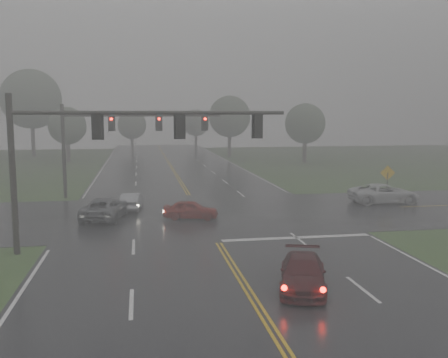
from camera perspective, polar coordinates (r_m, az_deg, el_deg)
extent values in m
cube|color=black|center=(32.78, -2.29, -4.71)|extent=(18.00, 160.00, 0.02)
cube|color=black|center=(34.72, -2.71, -4.03)|extent=(120.00, 14.00, 0.02)
cube|color=silver|center=(28.41, 8.30, -6.70)|extent=(8.50, 0.50, 0.01)
imported|color=#3E0B0E|center=(20.55, 8.97, -12.28)|extent=(3.02, 4.68, 1.26)
imported|color=maroon|center=(33.18, -3.80, -4.58)|extent=(3.84, 2.24, 1.23)
imported|color=#94969B|center=(36.91, -10.47, -3.46)|extent=(1.77, 3.89, 1.24)
imported|color=#4E5054|center=(34.00, -13.41, -4.47)|extent=(3.27, 5.46, 1.42)
imported|color=silver|center=(40.80, 17.81, -2.65)|extent=(5.49, 2.69, 1.50)
cylinder|color=black|center=(26.37, -22.99, 0.42)|extent=(0.31, 0.31, 7.90)
cylinder|color=black|center=(26.21, -23.34, 7.10)|extent=(0.20, 0.20, 0.88)
cylinder|color=black|center=(25.49, -8.17, 7.51)|extent=(13.61, 0.20, 0.20)
cube|color=black|center=(25.57, -14.28, 5.88)|extent=(0.37, 0.31, 1.15)
cube|color=black|center=(25.75, -14.25, 5.89)|extent=(0.60, 0.03, 1.37)
cube|color=black|center=(25.58, -5.07, 6.08)|extent=(0.37, 0.31, 1.15)
cube|color=black|center=(25.75, -5.10, 6.09)|extent=(0.60, 0.03, 1.37)
cube|color=black|center=(26.22, 3.91, 6.12)|extent=(0.37, 0.31, 1.15)
cube|color=black|center=(26.39, 3.82, 6.13)|extent=(0.60, 0.03, 1.37)
cylinder|color=black|center=(42.97, -17.84, 3.01)|extent=(0.30, 0.30, 7.69)
cylinder|color=black|center=(42.86, -18.00, 7.00)|extent=(0.19, 0.19, 0.85)
cylinder|color=black|center=(42.43, -9.22, 7.19)|extent=(12.99, 0.19, 0.19)
cube|color=black|center=(42.49, -12.73, 6.24)|extent=(0.36, 0.30, 1.12)
cube|color=black|center=(42.66, -12.72, 6.24)|extent=(0.59, 0.03, 1.33)
cylinder|color=#FF0C05|center=(42.31, -12.75, 6.71)|extent=(0.23, 0.06, 0.23)
cube|color=black|center=(42.46, -7.44, 6.36)|extent=(0.36, 0.30, 1.12)
cube|color=black|center=(42.63, -7.45, 6.36)|extent=(0.59, 0.03, 1.33)
cylinder|color=#FF0C05|center=(42.29, -7.44, 6.83)|extent=(0.23, 0.06, 0.23)
cube|color=black|center=(42.80, -2.19, 6.42)|extent=(0.36, 0.30, 1.12)
cube|color=black|center=(42.97, -2.22, 6.43)|extent=(0.59, 0.03, 1.33)
cylinder|color=#FF0C05|center=(42.62, -2.16, 6.89)|extent=(0.23, 0.06, 0.23)
cylinder|color=black|center=(41.72, 18.15, -0.87)|extent=(0.08, 0.08, 2.27)
cube|color=#EAB00D|center=(41.61, 18.19, 0.68)|extent=(1.18, 0.23, 1.19)
cylinder|color=#2D221D|center=(75.40, -17.36, 3.02)|extent=(0.57, 0.57, 3.02)
sphere|color=#34452E|center=(75.23, -17.47, 5.82)|extent=(5.37, 5.37, 5.37)
cylinder|color=#2D221D|center=(80.89, 0.63, 3.90)|extent=(0.54, 0.54, 3.77)
sphere|color=#34452E|center=(80.73, 0.63, 7.16)|extent=(6.70, 6.70, 6.70)
cylinder|color=#2D221D|center=(91.29, -10.43, 3.90)|extent=(0.50, 0.50, 2.86)
sphere|color=#34452E|center=(91.14, -10.48, 6.09)|extent=(5.08, 5.08, 5.08)
cylinder|color=#2D221D|center=(72.29, 9.19, 3.16)|extent=(0.58, 0.58, 3.22)
sphere|color=#34452E|center=(72.10, 9.25, 6.28)|extent=(5.73, 5.73, 5.73)
cylinder|color=#2D221D|center=(86.77, -20.98, 4.18)|extent=(0.61, 0.61, 5.38)
sphere|color=#34452E|center=(86.70, -21.18, 8.52)|extent=(9.57, 9.57, 9.57)
cylinder|color=#2D221D|center=(99.64, -3.23, 4.34)|extent=(0.56, 0.56, 3.00)
sphere|color=#34452E|center=(99.51, -3.24, 6.45)|extent=(5.34, 5.34, 5.34)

